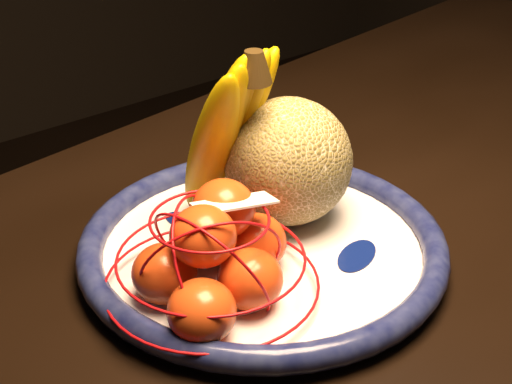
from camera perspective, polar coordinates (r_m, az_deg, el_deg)
dining_table at (r=0.86m, az=15.81°, el=-8.27°), size 1.72×1.16×0.80m
fruit_bowl at (r=0.75m, az=0.48°, el=-4.02°), size 0.35×0.35×0.03m
cantaloupe at (r=0.77m, az=2.36°, el=2.25°), size 0.13×0.13×0.13m
banana_bunch at (r=0.75m, az=-2.56°, el=4.61°), size 0.12×0.13×0.20m
mandarin_bag at (r=0.67m, az=-3.08°, el=-4.72°), size 0.24×0.24×0.12m
price_tag at (r=0.66m, az=-1.55°, el=-0.80°), size 0.08×0.04×0.01m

